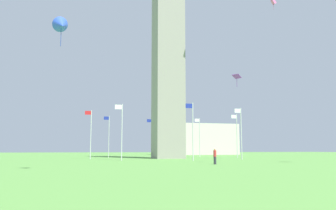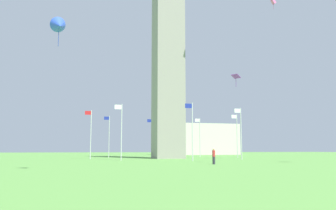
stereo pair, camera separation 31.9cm
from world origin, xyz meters
name	(u,v)px [view 1 (the left image)]	position (x,y,z in m)	size (l,w,h in m)	color
ground_plane	(168,158)	(0.00, 0.00, 0.00)	(260.00, 260.00, 0.00)	#548C3D
obelisk_monument	(168,33)	(0.00, 0.00, 22.72)	(5.00, 5.00, 45.44)	gray
flagpole_n	(91,132)	(13.35, 0.00, 4.43)	(1.12, 0.14, 8.09)	silver
flagpole_ne	(121,129)	(9.46, 9.40, 4.43)	(1.12, 0.14, 8.09)	silver
flagpole_e	(192,129)	(0.06, 13.29, 4.43)	(1.12, 0.14, 8.09)	silver
flagpole_se	(241,131)	(-9.34, 9.40, 4.43)	(1.12, 0.14, 8.09)	silver
flagpole_s	(237,134)	(-13.23, 0.00, 4.43)	(1.12, 0.14, 8.09)	silver
flagpole_sw	(199,136)	(-9.34, -9.40, 4.43)	(1.12, 0.14, 8.09)	silver
flagpole_w	(151,136)	(0.06, -13.29, 4.43)	(1.12, 0.14, 8.09)	silver
flagpole_nw	(109,135)	(9.46, -9.40, 4.43)	(1.12, 0.14, 8.09)	silver
person_red_shirt	(215,156)	(1.44, 24.45, 0.85)	(0.32, 0.32, 1.72)	#2D2D38
kite_blue_delta	(61,25)	(17.23, 33.19, 10.77)	(1.48, 1.67, 2.36)	blue
kite_purple_diamond	(237,77)	(-2.27, 22.61, 10.06)	(1.19, 1.21, 1.45)	purple
kite_pink_box	(273,2)	(-14.06, 12.51, 24.98)	(0.93, 0.60, 1.77)	pink
distant_building	(196,140)	(-20.35, -41.91, 4.55)	(22.18, 13.63, 9.10)	beige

